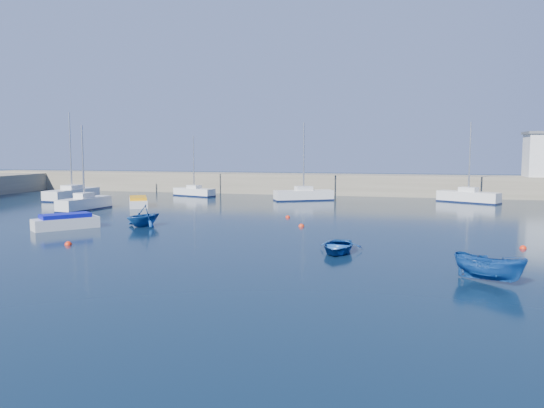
% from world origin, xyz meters
% --- Properties ---
extents(ground, '(220.00, 220.00, 0.00)m').
position_xyz_m(ground, '(0.00, 0.00, 0.00)').
color(ground, black).
rests_on(ground, ground).
extents(back_wall, '(96.00, 4.50, 2.60)m').
position_xyz_m(back_wall, '(0.00, 46.00, 1.30)').
color(back_wall, gray).
rests_on(back_wall, ground).
extents(sailboat_3, '(2.52, 6.20, 8.10)m').
position_xyz_m(sailboat_3, '(-18.81, 22.48, 0.66)').
color(sailboat_3, silver).
rests_on(sailboat_3, ground).
extents(sailboat_4, '(2.60, 7.81, 10.05)m').
position_xyz_m(sailboat_4, '(-26.66, 31.91, 0.66)').
color(sailboat_4, silver).
rests_on(sailboat_4, ground).
extents(sailboat_5, '(5.87, 3.42, 7.50)m').
position_xyz_m(sailboat_5, '(-14.37, 39.26, 0.54)').
color(sailboat_5, silver).
rests_on(sailboat_5, ground).
extents(sailboat_6, '(6.79, 4.82, 8.85)m').
position_xyz_m(sailboat_6, '(-0.07, 37.06, 0.64)').
color(sailboat_6, silver).
rests_on(sailboat_6, ground).
extents(sailboat_7, '(6.65, 4.83, 8.78)m').
position_xyz_m(sailboat_7, '(17.96, 39.08, 0.67)').
color(sailboat_7, silver).
rests_on(sailboat_7, ground).
extents(motorboat_1, '(4.15, 4.55, 1.12)m').
position_xyz_m(motorboat_1, '(-13.11, 11.44, 0.53)').
color(motorboat_1, silver).
rests_on(motorboat_1, ground).
extents(motorboat_2, '(3.90, 5.12, 1.01)m').
position_xyz_m(motorboat_2, '(-15.37, 26.68, 0.47)').
color(motorboat_2, silver).
rests_on(motorboat_2, ground).
extents(dinghy_center, '(2.65, 3.59, 0.72)m').
position_xyz_m(dinghy_center, '(7.47, 7.23, 0.36)').
color(dinghy_center, navy).
rests_on(dinghy_center, ground).
extents(dinghy_left, '(3.64, 3.88, 1.64)m').
position_xyz_m(dinghy_left, '(-8.09, 13.88, 0.82)').
color(dinghy_left, navy).
rests_on(dinghy_left, ground).
extents(dinghy_right, '(3.43, 2.79, 1.27)m').
position_xyz_m(dinghy_right, '(14.76, 2.14, 0.63)').
color(dinghy_right, navy).
rests_on(dinghy_right, ground).
extents(buoy_0, '(0.44, 0.44, 0.44)m').
position_xyz_m(buoy_0, '(-8.90, 5.69, 0.00)').
color(buoy_0, red).
rests_on(buoy_0, ground).
extents(buoy_1, '(0.44, 0.44, 0.44)m').
position_xyz_m(buoy_1, '(3.55, 16.76, 0.00)').
color(buoy_1, red).
rests_on(buoy_1, ground).
extents(buoy_2, '(0.41, 0.41, 0.41)m').
position_xyz_m(buoy_2, '(17.96, 11.10, 0.00)').
color(buoy_2, red).
rests_on(buoy_2, ground).
extents(buoy_3, '(0.39, 0.39, 0.39)m').
position_xyz_m(buoy_3, '(1.44, 21.65, 0.00)').
color(buoy_3, red).
rests_on(buoy_3, ground).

